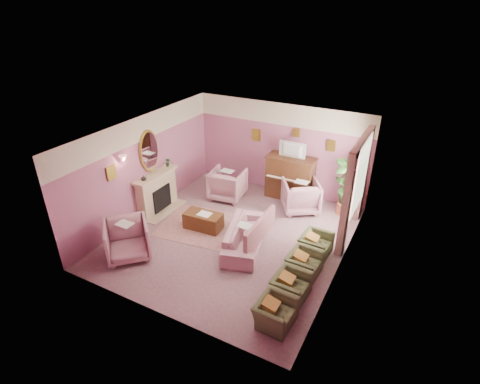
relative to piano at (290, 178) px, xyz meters
The scene contains 48 objects.
floor 2.80m from the piano, 100.57° to the right, with size 5.50×6.00×0.01m, color #845D66.
ceiling 3.47m from the piano, 100.57° to the right, with size 5.50×6.00×0.01m, color white.
wall_back 0.96m from the piano, 147.38° to the left, with size 5.50×0.02×2.80m, color #864E75.
wall_front 5.75m from the piano, 95.03° to the right, with size 5.50×0.02×2.80m, color #864E75.
wall_left 4.28m from the piano, 140.49° to the right, with size 0.02×6.00×2.80m, color #864E75.
wall_right 3.58m from the piano, 49.98° to the right, with size 0.02×6.00×2.80m, color #864E75.
picture_rail_band 1.92m from the piano, 148.20° to the left, with size 5.50×0.01×0.65m, color beige.
stripe_panel 2.66m from the piano, 31.69° to the right, with size 0.01×3.00×2.15m, color #A4B291.
fireplace_surround 3.96m from the piano, 141.25° to the right, with size 0.30×1.40×1.10m, color tan.
fireplace_inset 3.89m from the piano, 140.33° to the right, with size 0.18×0.72×0.68m, color black.
fire_ember 3.88m from the piano, 139.95° to the right, with size 0.06×0.54×0.10m, color #FF4C16.
mantel_shelf 3.97m from the piano, 140.98° to the right, with size 0.40×1.55×0.07m, color tan.
hearth 3.86m from the piano, 139.37° to the right, with size 0.55×1.50×0.02m, color tan.
mirror_frame 4.21m from the piano, 142.22° to the right, with size 0.04×0.72×1.20m, color gold.
mirror_glass 4.19m from the piano, 142.01° to the right, with size 0.01×0.60×1.06m, color silver.
sconce_shade 4.90m from the piano, 131.47° to the right, with size 0.20×0.20×0.16m, color #FFA79B.
piano is the anchor object (origin of this frame).
piano_keyshelf 0.36m from the piano, 90.00° to the right, with size 1.30×0.12×0.06m, color #442514.
piano_keys 0.37m from the piano, 90.00° to the right, with size 1.20×0.08×0.02m, color white.
piano_top 0.66m from the piano, ahead, with size 1.45×0.65×0.04m, color #442514.
television 0.95m from the piano, 90.00° to the right, with size 0.80×0.12×0.48m, color black.
print_back_left 1.71m from the piano, 167.85° to the left, with size 0.30×0.03×0.38m, color gold.
print_back_right 1.57m from the piano, 14.93° to the left, with size 0.26×0.03×0.34m, color gold.
print_back_mid 1.38m from the piano, 90.00° to the left, with size 0.22×0.03×0.26m, color gold.
print_left_wall 5.15m from the piano, 129.60° to the right, with size 0.03×0.28×0.36m, color gold.
window_blind 2.69m from the piano, 27.19° to the right, with size 0.03×1.40×1.80m, color silver.
curtain_left 3.02m from the piano, 44.04° to the right, with size 0.16×0.34×2.60m, color #9D5C64.
curtain_right 2.23m from the piano, ahead, with size 0.16×0.34×2.60m, color #9D5C64.
pelmet 3.07m from the piano, 28.06° to the right, with size 0.16×2.20×0.16m, color #9D5C64.
mantel_plant 3.67m from the piano, 147.67° to the right, with size 0.16×0.16×0.28m, color #254B1D.
mantel_vase 4.30m from the piano, 135.67° to the right, with size 0.16×0.16×0.16m, color beige.
area_rug 3.00m from the piano, 116.34° to the right, with size 2.50×1.80×0.01m, color #A16B64.
coffee_table 3.07m from the piano, 116.97° to the right, with size 1.00×0.50×0.45m, color #532F14.
table_paper 3.03m from the piano, 116.12° to the right, with size 0.35×0.28×0.01m, color white.
sofa 2.91m from the piano, 90.70° to the right, with size 0.68×2.05×0.83m, color #B67F8C.
sofa_throw 2.92m from the piano, 82.83° to the right, with size 0.10×1.56×0.57m, color #9D5C64.
floral_armchair_left 1.90m from the piano, 151.09° to the right, with size 0.97×0.97×1.02m, color #B67F8C.
floral_armchair_right 0.82m from the piano, 45.94° to the right, with size 0.97×0.97×1.02m, color #B67F8C.
floral_armchair_front 5.11m from the piano, 116.70° to the right, with size 0.97×0.97×1.02m, color #B67F8C.
olive_chair_a 5.10m from the piano, 71.64° to the right, with size 0.55×0.78×0.67m, color #4C5331.
olive_chair_b 4.33m from the piano, 68.21° to the right, with size 0.55×0.78×0.67m, color #4C5331.
olive_chair_c 3.59m from the piano, 63.32° to the right, with size 0.55×0.78×0.67m, color #4C5331.
olive_chair_d 2.88m from the piano, 55.94° to the right, with size 0.55×0.78×0.67m, color #4C5331.
side_table 1.90m from the piano, ahead, with size 0.52×0.52×0.70m, color white.
side_plant_big 1.89m from the piano, ahead, with size 0.30×0.30×0.34m, color #254B1D.
side_plant_small 2.01m from the piano, ahead, with size 0.16×0.16×0.28m, color #254B1D.
palm_pot 1.79m from the piano, ahead, with size 0.34×0.34×0.34m, color #A55032.
palm_plant 1.77m from the piano, ahead, with size 0.76×0.76×1.44m, color #254B1D.
Camera 1 is at (3.94, -7.04, 5.56)m, focal length 28.00 mm.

